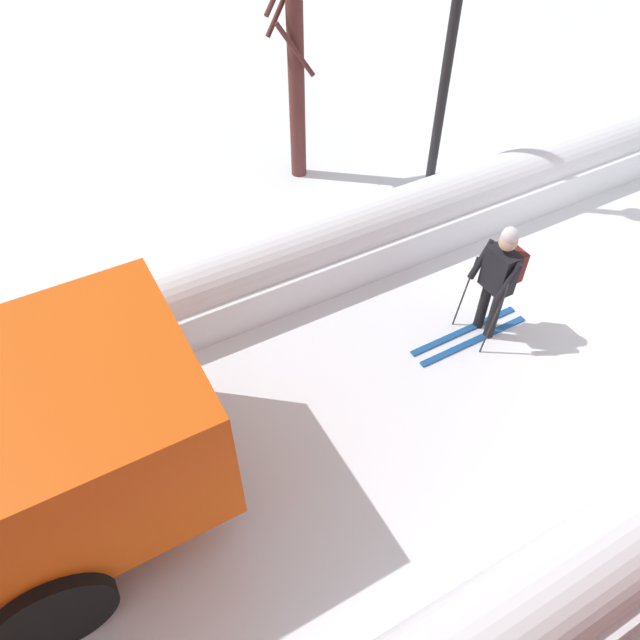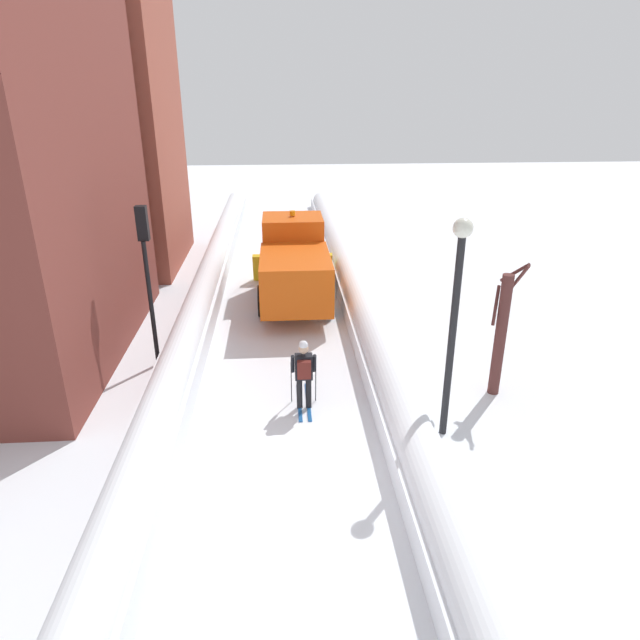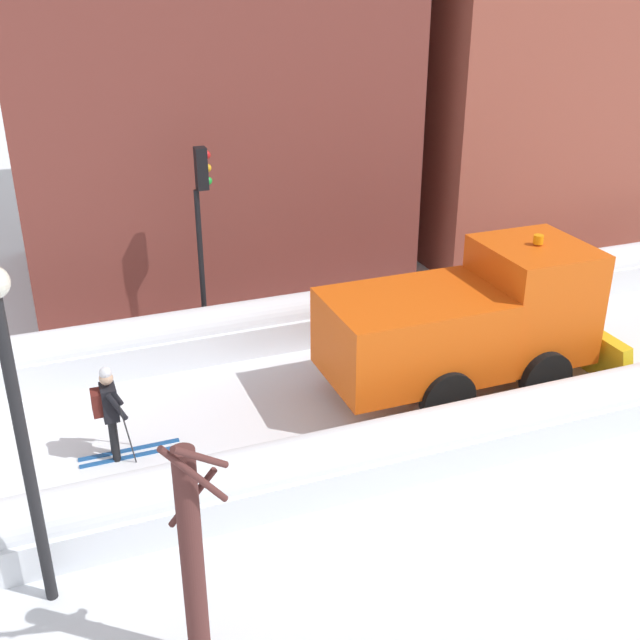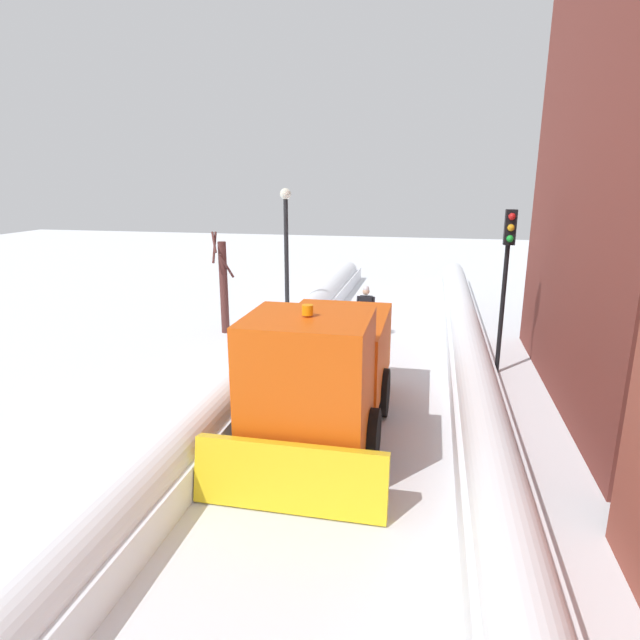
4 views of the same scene
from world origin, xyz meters
The scene contains 9 objects.
ground_plane centered at (0.00, 10.00, 0.00)m, with size 80.00×80.00×0.00m, color white.
snowbank_left centered at (-2.70, 10.00, 0.52)m, with size 1.10×36.00×1.15m.
snowbank_right centered at (2.70, 10.00, 0.46)m, with size 1.10×36.00×1.05m.
building_brick_near centered at (-8.03, 6.73, 5.54)m, with size 6.94×9.76×11.07m.
plow_truck centered at (0.53, 10.07, 1.48)m, with size 3.20×5.98×3.12m.
skier centered at (0.54, 2.90, 1.00)m, with size 0.62×1.80×1.81m.
traffic_light_pole centered at (-3.48, 5.62, 3.14)m, with size 0.28×0.42×4.48m.
street_lamp centered at (3.63, 1.62, 3.14)m, with size 0.40×0.40×4.93m.
bare_tree_near centered at (5.43, 3.31, 1.69)m, with size 0.78×0.81×3.52m.
Camera 3 is at (12.63, 2.15, 8.08)m, focal length 43.75 mm.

